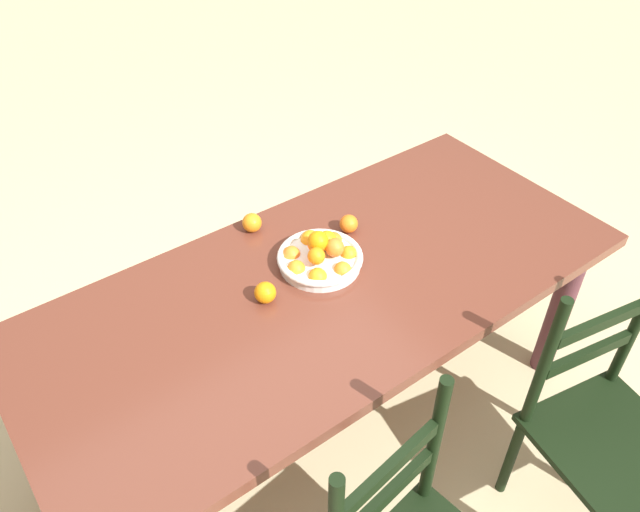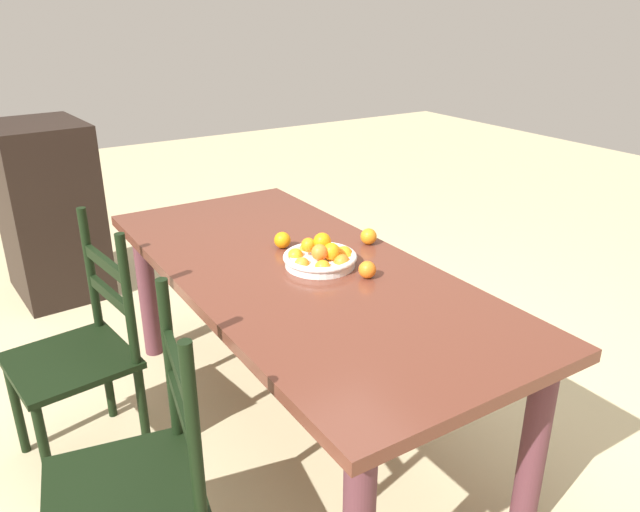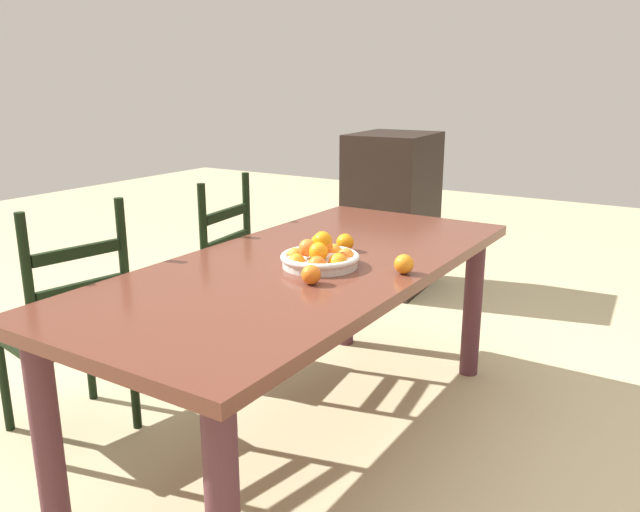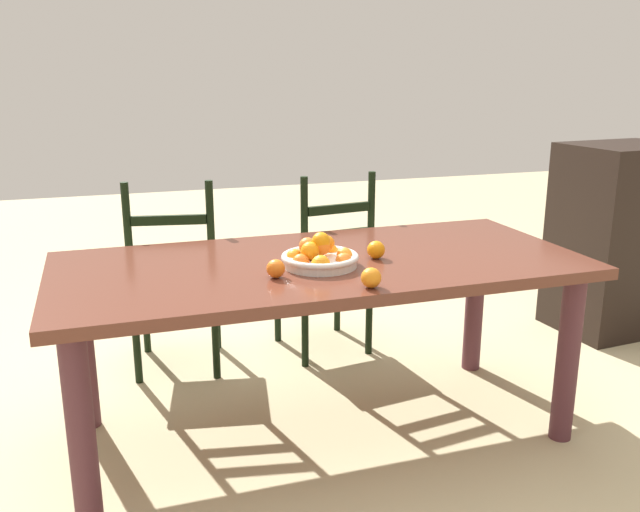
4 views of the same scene
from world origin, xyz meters
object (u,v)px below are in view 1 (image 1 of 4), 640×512
object	(u,v)px
chair_by_cabinet	(601,429)
orange_loose_0	(349,224)
dining_table	(327,303)
orange_loose_2	(252,223)
orange_loose_1	(265,293)
fruit_bowl	(320,256)

from	to	relation	value
chair_by_cabinet	orange_loose_0	bearing A→B (deg)	115.22
dining_table	orange_loose_2	world-z (taller)	orange_loose_2
orange_loose_1	orange_loose_2	size ratio (longest dim) A/B	1.00
chair_by_cabinet	orange_loose_1	distance (m)	1.15
chair_by_cabinet	orange_loose_2	size ratio (longest dim) A/B	13.87
orange_loose_1	orange_loose_2	bearing A→B (deg)	-115.41
chair_by_cabinet	orange_loose_0	distance (m)	1.06
orange_loose_0	dining_table	bearing A→B (deg)	36.74
dining_table	chair_by_cabinet	distance (m)	0.96
chair_by_cabinet	fruit_bowl	size ratio (longest dim) A/B	3.33
chair_by_cabinet	orange_loose_1	xyz separation A→B (m)	(0.69, -0.86, 0.34)
dining_table	orange_loose_2	distance (m)	0.40
fruit_bowl	orange_loose_0	xyz separation A→B (m)	(-0.19, -0.09, -0.00)
orange_loose_2	chair_by_cabinet	bearing A→B (deg)	114.11
orange_loose_0	orange_loose_1	xyz separation A→B (m)	(0.43, 0.12, 0.00)
fruit_bowl	orange_loose_2	xyz separation A→B (m)	(0.09, -0.30, -0.00)
orange_loose_0	orange_loose_2	distance (m)	0.35
dining_table	orange_loose_1	xyz separation A→B (m)	(0.21, -0.05, 0.14)
orange_loose_1	orange_loose_2	distance (m)	0.37
orange_loose_2	orange_loose_1	bearing A→B (deg)	64.59
dining_table	orange_loose_0	size ratio (longest dim) A/B	30.53
dining_table	orange_loose_2	bearing A→B (deg)	-82.17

